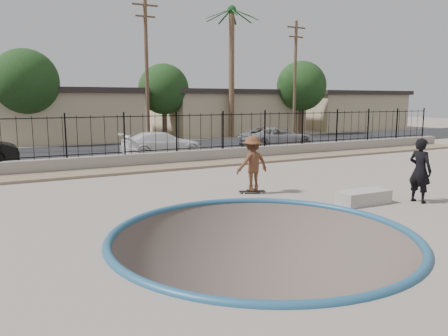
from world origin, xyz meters
TOP-DOWN VIEW (x-y plane):
  - ground at (0.00, 12.00)m, footprint 120.00×120.00m
  - bowl_pit at (0.00, -1.00)m, footprint 6.84×6.84m
  - coping_ring at (0.00, -1.00)m, footprint 7.04×7.04m
  - rock_strip at (0.00, 9.20)m, footprint 42.00×1.60m
  - retaining_wall at (0.00, 10.30)m, footprint 42.00×0.45m
  - fence at (0.00, 10.30)m, footprint 40.00×0.04m
  - street at (0.00, 17.00)m, footprint 90.00×8.00m
  - house_center at (0.00, 26.50)m, footprint 10.60×8.60m
  - house_east at (14.00, 26.50)m, footprint 12.60×8.60m
  - house_east_far at (28.00, 26.50)m, footprint 11.60×8.60m
  - palm_right at (12.00, 22.00)m, footprint 2.30×2.30m
  - utility_pole_mid at (4.00, 19.00)m, footprint 1.70×0.24m
  - utility_pole_right at (16.00, 19.00)m, footprint 1.70×0.24m
  - street_tree_left at (-3.00, 23.00)m, footprint 4.32×4.32m
  - street_tree_mid at (7.00, 24.00)m, footprint 3.96×3.96m
  - street_tree_right at (19.00, 22.00)m, footprint 4.32×4.32m
  - skater at (2.20, 3.00)m, footprint 1.19×0.72m
  - skateboard at (2.20, 3.00)m, footprint 0.88×0.51m
  - videographer at (5.95, -0.44)m, footprint 0.52×0.75m
  - concrete_ledge at (4.33, 0.18)m, footprint 1.62×0.75m
  - car_c at (2.89, 13.40)m, footprint 4.44×1.84m
  - car_d at (10.47, 13.40)m, footprint 4.82×2.25m

SIDE VIEW (x-z plane):
  - ground at x=0.00m, z-range -2.20..0.00m
  - bowl_pit at x=0.00m, z-range -0.90..0.90m
  - coping_ring at x=0.00m, z-range -0.10..0.10m
  - street at x=0.00m, z-range 0.00..0.04m
  - rock_strip at x=0.00m, z-range 0.00..0.11m
  - skateboard at x=2.20m, z-range 0.02..0.10m
  - concrete_ledge at x=4.33m, z-range 0.00..0.40m
  - retaining_wall at x=0.00m, z-range 0.00..0.60m
  - car_c at x=2.89m, z-range 0.04..1.32m
  - car_d at x=10.47m, z-range 0.04..1.37m
  - skater at x=2.20m, z-range 0.00..1.80m
  - videographer at x=5.95m, z-range 0.00..1.94m
  - fence at x=0.00m, z-range 0.60..2.40m
  - house_east at x=14.00m, z-range 0.02..3.92m
  - house_east_far at x=28.00m, z-range 0.02..3.92m
  - house_center at x=0.00m, z-range 0.02..3.92m
  - street_tree_mid at x=7.00m, z-range 0.92..6.75m
  - street_tree_left at x=-3.00m, z-range 1.01..7.37m
  - street_tree_right at x=19.00m, z-range 1.01..7.37m
  - utility_pole_right at x=16.00m, z-range 0.20..9.20m
  - utility_pole_mid at x=4.00m, z-range 0.21..9.71m
  - palm_right at x=12.00m, z-range 2.18..12.48m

